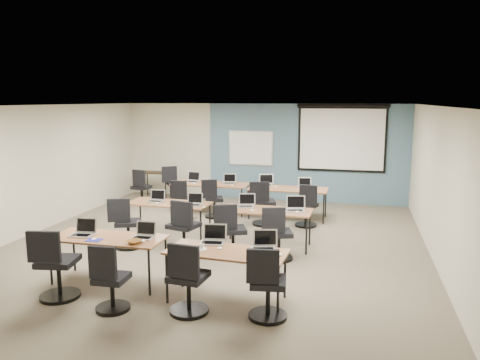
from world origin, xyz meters
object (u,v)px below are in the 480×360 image
(laptop_6, at_px, (246,203))
(laptop_7, at_px, (295,207))
(task_chair_7, at_px, (278,238))
(task_chair_10, at_px, (263,207))
(training_table_front_right, at_px, (227,254))
(laptop_3, at_px, (264,245))
(training_table_back_left, at_px, (211,185))
(laptop_5, at_px, (194,202))
(task_chair_3, at_px, (267,289))
(laptop_0, at_px, (83,231))
(task_chair_5, at_px, (183,232))
(task_chair_6, at_px, (231,235))
(training_table_mid_left, at_px, (169,205))
(projector_screen, at_px, (342,135))
(training_table_mid_right, at_px, (266,212))
(laptop_11, at_px, (304,185))
(laptop_2, at_px, (213,238))
(task_chair_11, at_px, (307,209))
(training_table_front_left, at_px, (108,240))
(laptop_1, at_px, (144,234))
(utility_table, at_px, (156,176))
(laptop_9, at_px, (229,181))
(task_chair_9, at_px, (213,202))
(task_chair_2, at_px, (187,284))
(task_chair_1, at_px, (110,284))
(training_table_back_right, at_px, (288,190))
(spare_chair_a, at_px, (175,187))
(spare_chair_b, at_px, (141,190))
(laptop_4, at_px, (156,199))
(whiteboard, at_px, (251,148))
(task_chair_0, at_px, (55,270))
(task_chair_8, at_px, (182,203))
(laptop_8, at_px, (193,179))
(laptop_10, at_px, (266,182))

(laptop_6, distance_m, laptop_7, 0.98)
(task_chair_7, height_order, task_chair_10, task_chair_10)
(training_table_front_right, height_order, laptop_3, laptop_3)
(training_table_back_left, distance_m, laptop_5, 2.47)
(task_chair_3, bearing_deg, laptop_5, 115.83)
(laptop_0, xyz_separation_m, task_chair_10, (2.07, 3.89, -0.37))
(task_chair_5, distance_m, task_chair_6, 0.89)
(training_table_mid_left, xyz_separation_m, laptop_6, (1.62, 0.05, 0.11))
(projector_screen, bearing_deg, laptop_0, -119.08)
(training_table_front_right, distance_m, training_table_mid_left, 3.34)
(training_table_mid_right, distance_m, laptop_11, 2.51)
(laptop_2, distance_m, task_chair_11, 4.00)
(training_table_front_left, bearing_deg, laptop_1, 10.26)
(utility_table, bearing_deg, laptop_9, -28.35)
(task_chair_9, bearing_deg, laptop_3, -84.93)
(task_chair_2, bearing_deg, task_chair_3, 10.72)
(task_chair_1, distance_m, utility_table, 7.43)
(training_table_front_right, xyz_separation_m, task_chair_11, (0.67, 4.18, -0.28))
(training_table_back_right, height_order, spare_chair_a, spare_chair_a)
(laptop_2, height_order, spare_chair_b, laptop_2)
(laptop_3, xyz_separation_m, laptop_5, (-1.91, 2.38, -0.01))
(training_table_mid_right, relative_size, laptop_6, 5.31)
(training_table_mid_right, relative_size, spare_chair_a, 1.73)
(laptop_0, bearing_deg, laptop_9, 73.89)
(laptop_5, bearing_deg, task_chair_6, -40.78)
(training_table_front_left, xyz_separation_m, task_chair_1, (0.54, -0.92, -0.29))
(task_chair_3, bearing_deg, laptop_4, 124.42)
(task_chair_1, bearing_deg, task_chair_11, 64.00)
(training_table_mid_right, relative_size, task_chair_1, 1.82)
(whiteboard, bearing_deg, task_chair_3, -75.45)
(task_chair_0, relative_size, task_chair_11, 1.07)
(laptop_5, relative_size, laptop_9, 0.98)
(laptop_0, distance_m, task_chair_6, 2.56)
(task_chair_5, height_order, task_chair_8, task_chair_5)
(laptop_8, relative_size, laptop_10, 0.96)
(laptop_0, height_order, utility_table, laptop_0)
(laptop_5, height_order, task_chair_10, task_chair_10)
(laptop_6, height_order, task_chair_6, task_chair_6)
(training_table_back_right, bearing_deg, task_chair_0, -115.40)
(laptop_0, distance_m, task_chair_3, 3.12)
(utility_table, bearing_deg, laptop_5, -59.53)
(laptop_2, height_order, task_chair_11, laptop_2)
(whiteboard, relative_size, laptop_11, 4.19)
(laptop_5, xyz_separation_m, laptop_10, (0.96, 2.52, 0.01))
(task_chair_11, bearing_deg, task_chair_7, -79.88)
(laptop_7, bearing_deg, utility_table, 128.90)
(laptop_4, bearing_deg, whiteboard, 72.59)
(training_table_mid_right, bearing_deg, spare_chair_b, 145.97)
(laptop_5, relative_size, task_chair_7, 0.31)
(task_chair_2, bearing_deg, utility_table, 122.04)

